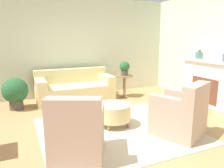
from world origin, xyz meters
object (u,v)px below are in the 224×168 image
(armchair_left, at_px, (77,134))
(potted_plant_on_side_table, at_px, (125,68))
(ottoman_table, at_px, (114,112))
(couch, at_px, (75,89))
(side_table, at_px, (124,83))
(armchair_right, at_px, (181,115))
(vase_mantel_near, at_px, (199,55))
(potted_plant_floor, at_px, (15,92))

(armchair_left, xyz_separation_m, potted_plant_on_side_table, (2.09, 2.64, 0.47))
(armchair_left, bearing_deg, ottoman_table, 42.17)
(ottoman_table, xyz_separation_m, potted_plant_on_side_table, (1.15, 1.79, 0.56))
(potted_plant_on_side_table, bearing_deg, couch, 167.93)
(armchair_left, bearing_deg, side_table, 51.64)
(armchair_right, xyz_separation_m, side_table, (0.29, 2.64, 0.04))
(couch, bearing_deg, side_table, -12.07)
(couch, height_order, ottoman_table, couch)
(armchair_left, xyz_separation_m, vase_mantel_near, (3.67, 1.51, 0.84))
(vase_mantel_near, bearing_deg, couch, 154.36)
(ottoman_table, distance_m, potted_plant_floor, 2.51)
(armchair_right, distance_m, potted_plant_floor, 3.72)
(armchair_right, relative_size, vase_mantel_near, 4.31)
(armchair_left, bearing_deg, couch, 76.09)
(couch, distance_m, side_table, 1.40)
(potted_plant_on_side_table, xyz_separation_m, potted_plant_floor, (-2.83, 0.07, -0.42))
(armchair_left, xyz_separation_m, potted_plant_floor, (-0.75, 2.71, 0.05))
(armchair_left, xyz_separation_m, side_table, (2.09, 2.64, 0.04))
(couch, xyz_separation_m, armchair_right, (1.08, -2.93, 0.07))
(armchair_right, bearing_deg, potted_plant_floor, 133.26)
(side_table, bearing_deg, armchair_right, -96.18)
(armchair_left, bearing_deg, vase_mantel_near, 22.41)
(ottoman_table, height_order, potted_plant_floor, potted_plant_floor)
(armchair_left, height_order, armchair_right, same)
(ottoman_table, height_order, potted_plant_on_side_table, potted_plant_on_side_table)
(couch, bearing_deg, potted_plant_on_side_table, -12.07)
(armchair_left, bearing_deg, potted_plant_floor, 105.43)
(side_table, bearing_deg, couch, 167.93)
(side_table, xyz_separation_m, vase_mantel_near, (1.58, -1.12, 0.80))
(couch, xyz_separation_m, ottoman_table, (0.21, -2.08, -0.02))
(couch, bearing_deg, armchair_right, -69.82)
(couch, height_order, armchair_right, armchair_right)
(couch, height_order, armchair_left, armchair_left)
(vase_mantel_near, bearing_deg, potted_plant_on_side_table, 144.67)
(vase_mantel_near, relative_size, potted_plant_floor, 0.31)
(armchair_right, xyz_separation_m, vase_mantel_near, (1.87, 1.51, 0.84))
(potted_plant_floor, bearing_deg, side_table, -1.44)
(potted_plant_on_side_table, bearing_deg, armchair_left, -128.36)
(armchair_right, height_order, side_table, armchair_right)
(armchair_left, height_order, vase_mantel_near, vase_mantel_near)
(armchair_left, relative_size, armchair_right, 1.00)
(armchair_left, height_order, ottoman_table, armchair_left)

